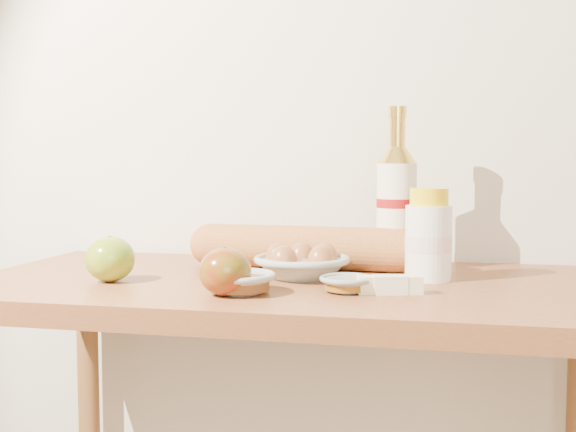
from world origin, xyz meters
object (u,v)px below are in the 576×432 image
(bourbon_bottle, at_px, (396,204))
(egg_bowl, at_px, (302,264))
(baguette, at_px, (313,248))
(table, at_px, (291,345))
(cream_bottle, at_px, (428,238))

(bourbon_bottle, distance_m, egg_bowl, 0.24)
(baguette, bearing_deg, table, -94.79)
(cream_bottle, bearing_deg, egg_bowl, 163.51)
(bourbon_bottle, distance_m, cream_bottle, 0.14)
(egg_bowl, distance_m, baguette, 0.11)
(egg_bowl, xyz_separation_m, baguette, (0.00, 0.11, 0.02))
(baguette, bearing_deg, cream_bottle, -17.83)
(egg_bowl, bearing_deg, table, -122.26)
(egg_bowl, height_order, baguette, baguette)
(bourbon_bottle, bearing_deg, cream_bottle, -71.93)
(cream_bottle, height_order, egg_bowl, cream_bottle)
(table, relative_size, cream_bottle, 7.11)
(cream_bottle, height_order, baguette, cream_bottle)
(table, relative_size, egg_bowl, 5.52)
(table, bearing_deg, egg_bowl, 57.74)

